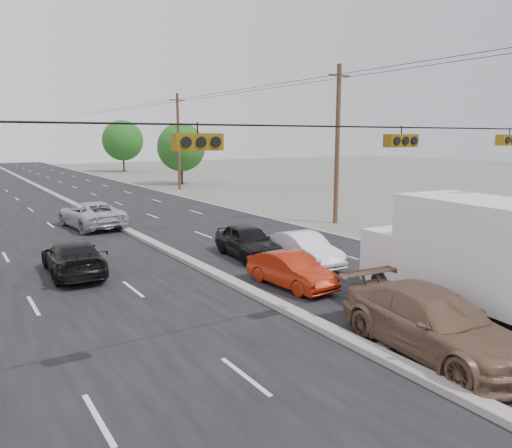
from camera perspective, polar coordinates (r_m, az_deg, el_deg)
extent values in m
plane|color=#606356|center=(14.12, 10.97, -13.42)|extent=(200.00, 200.00, 0.00)
cube|color=black|center=(40.75, -19.22, 1.56)|extent=(20.00, 160.00, 0.02)
cube|color=gray|center=(40.73, -19.22, 1.70)|extent=(0.50, 160.00, 0.20)
cylinder|color=#422D1E|center=(32.49, 9.27, 8.85)|extent=(0.30, 0.30, 10.00)
cube|color=#422D1E|center=(32.70, 9.49, 16.40)|extent=(1.60, 0.12, 0.12)
cylinder|color=#422D1E|center=(53.83, -8.85, 9.25)|extent=(0.30, 0.30, 10.00)
cube|color=#422D1E|center=(53.96, -8.98, 13.82)|extent=(1.60, 0.12, 0.12)
cylinder|color=black|center=(12.98, 11.83, 10.82)|extent=(25.00, 0.04, 0.04)
cube|color=#72590C|center=(10.38, -6.69, 9.30)|extent=(1.05, 0.30, 0.35)
cube|color=#72590C|center=(14.06, 16.24, 9.13)|extent=(1.05, 0.30, 0.35)
cube|color=#72590C|center=(18.10, 26.94, 8.55)|extent=(1.05, 0.30, 0.35)
cylinder|color=#382619|center=(59.57, -8.47, 5.71)|extent=(0.28, 0.28, 2.52)
sphere|color=#175216|center=(59.42, -8.55, 8.67)|extent=(5.60, 5.60, 5.60)
cylinder|color=#382619|center=(83.30, -14.88, 6.79)|extent=(0.28, 0.28, 2.88)
sphere|color=#175216|center=(83.20, -14.99, 9.21)|extent=(6.40, 6.40, 6.40)
cube|color=black|center=(17.36, 22.25, -7.85)|extent=(3.24, 7.56, 0.26)
cube|color=white|center=(16.39, 24.82, -2.62)|extent=(3.20, 5.50, 2.93)
cube|color=white|center=(18.95, 16.45, -3.42)|extent=(2.72, 2.27, 1.88)
cylinder|color=black|center=(18.26, 14.29, -6.53)|extent=(0.42, 0.97, 0.94)
cylinder|color=black|center=(19.71, 19.23, -5.57)|extent=(0.42, 0.97, 0.94)
cylinder|color=black|center=(15.16, 25.93, -10.68)|extent=(0.42, 0.97, 0.94)
imported|color=brown|center=(13.88, 19.60, -10.62)|extent=(2.82, 5.81, 1.63)
imported|color=#971E09|center=(18.68, 4.03, -5.34)|extent=(1.65, 3.97, 1.28)
imported|color=black|center=(23.11, -0.94, -2.01)|extent=(2.21, 4.64, 1.53)
imported|color=white|center=(21.90, 5.56, -2.91)|extent=(1.78, 4.33, 1.40)
imported|color=black|center=(21.57, -20.17, -3.64)|extent=(2.23, 5.02, 1.43)
imported|color=#B2B4BB|center=(32.34, -18.33, 1.01)|extent=(3.25, 6.07, 1.62)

